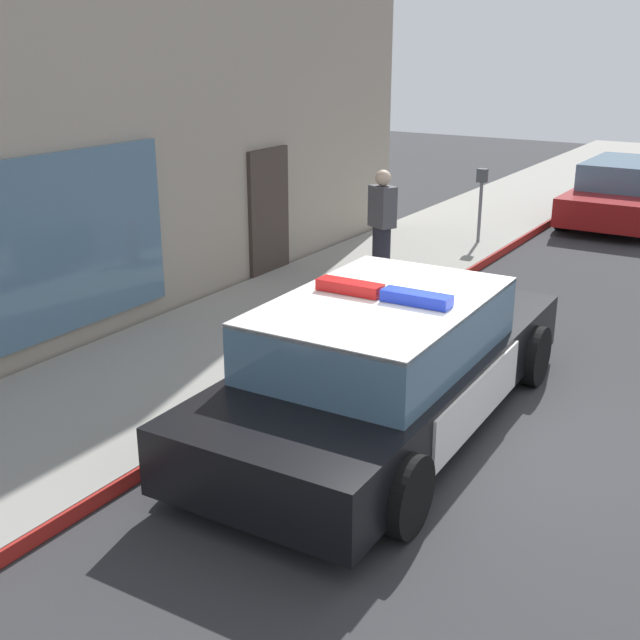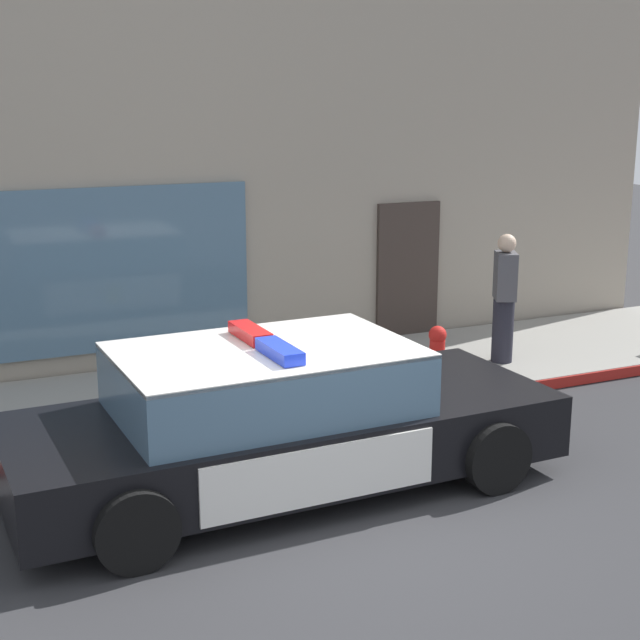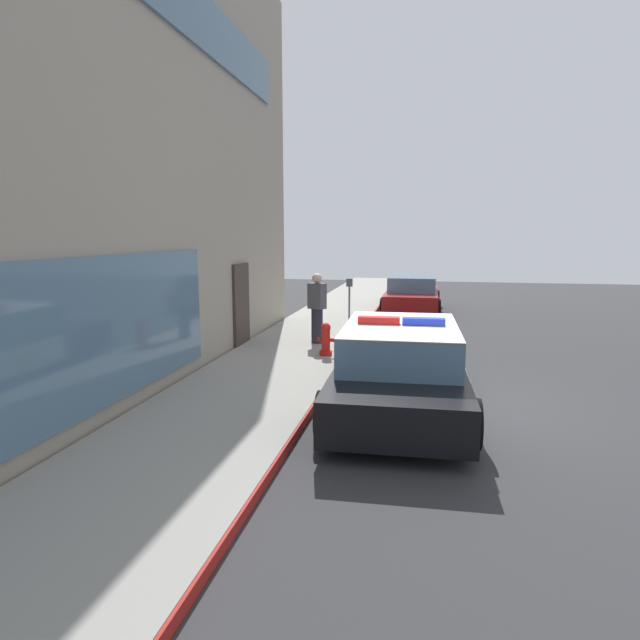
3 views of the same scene
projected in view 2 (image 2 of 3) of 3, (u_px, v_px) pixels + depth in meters
The scene contains 6 objects.
ground at pixel (346, 511), 8.26m from camera, with size 48.00×48.00×0.00m, color #303033.
sidewalk at pixel (224, 394), 11.25m from camera, with size 48.00×2.65×0.15m, color gray.
curb_red_paint at pixel (263, 429), 10.07m from camera, with size 28.80×0.04×0.14m, color maroon.
police_cruiser at pixel (280, 418), 8.63m from camera, with size 5.20×2.26×1.49m.
fire_hydrant at pixel (437, 356), 11.33m from camera, with size 0.34×0.39×0.73m.
pedestrian_on_sidewalk at pixel (504, 298), 12.13m from camera, with size 0.41×0.47×1.71m.
Camera 2 is at (-3.35, -6.84, 3.64)m, focal length 51.99 mm.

